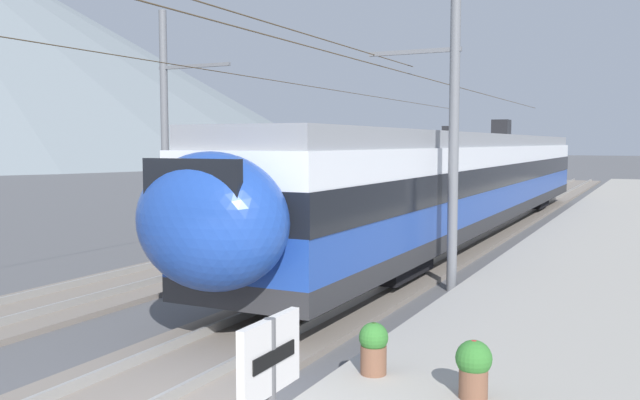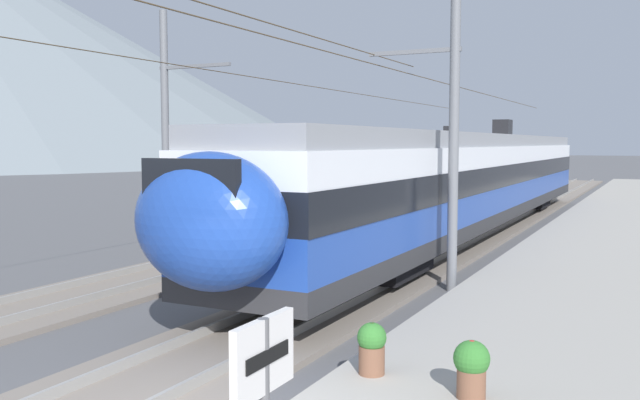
% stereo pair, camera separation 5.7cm
% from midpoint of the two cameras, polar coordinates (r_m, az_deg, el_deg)
% --- Properties ---
extents(train_near_platform, '(34.14, 2.98, 4.27)m').
position_cam_midpoint_polar(train_near_platform, '(26.09, 12.42, 1.81)').
color(train_near_platform, '#2D2D30').
rests_on(train_near_platform, track_near).
extents(train_far_track, '(27.49, 2.88, 4.27)m').
position_cam_midpoint_polar(train_far_track, '(38.25, 8.97, 2.76)').
color(train_far_track, '#2D2D30').
rests_on(train_far_track, track_far).
extents(catenary_mast_mid, '(47.33, 2.31, 8.27)m').
position_cam_midpoint_polar(catenary_mast_mid, '(16.53, 10.70, 7.26)').
color(catenary_mast_mid, slate).
rests_on(catenary_mast_mid, ground).
extents(catenary_mast_far_side, '(47.33, 2.61, 7.61)m').
position_cam_midpoint_polar(catenary_mast_far_side, '(21.94, -12.29, 5.92)').
color(catenary_mast_far_side, slate).
rests_on(catenary_mast_far_side, ground).
extents(potted_plant_platform_edge, '(0.46, 0.46, 0.74)m').
position_cam_midpoint_polar(potted_plant_platform_edge, '(9.06, 12.67, -13.27)').
color(potted_plant_platform_edge, brown).
rests_on(potted_plant_platform_edge, platform_slab).
extents(potted_plant_by_shelter, '(0.41, 0.41, 0.73)m').
position_cam_midpoint_polar(potted_plant_by_shelter, '(9.75, 4.50, -11.98)').
color(potted_plant_by_shelter, brown).
rests_on(potted_plant_by_shelter, platform_slab).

